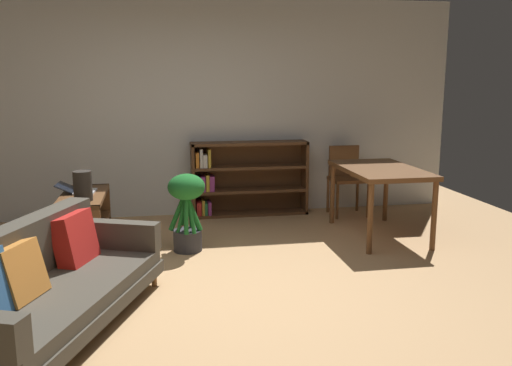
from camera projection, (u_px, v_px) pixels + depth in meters
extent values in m
plane|color=tan|center=(214.00, 293.00, 4.40)|extent=(8.16, 8.16, 0.00)
cube|color=silver|center=(190.00, 108.00, 6.75)|extent=(6.80, 0.10, 2.70)
cylinder|color=brown|center=(154.00, 280.00, 4.54)|extent=(0.04, 0.04, 0.11)
cylinder|color=brown|center=(79.00, 274.00, 4.67)|extent=(0.04, 0.04, 0.11)
cube|color=#474238|center=(57.00, 308.00, 3.72)|extent=(1.47, 2.12, 0.10)
cube|color=#474238|center=(56.00, 295.00, 3.70)|extent=(1.41, 2.04, 0.10)
cube|color=#474238|center=(12.00, 256.00, 3.71)|extent=(0.86, 1.82, 0.41)
cube|color=#474238|center=(115.00, 234.00, 4.55)|extent=(0.77, 0.41, 0.23)
cube|color=orange|center=(17.00, 273.00, 3.50)|extent=(0.36, 0.43, 0.40)
cube|color=red|center=(75.00, 239.00, 4.20)|extent=(0.35, 0.45, 0.42)
cube|color=brown|center=(90.00, 210.00, 5.98)|extent=(0.43, 0.04, 0.57)
cube|color=brown|center=(77.00, 236.00, 4.99)|extent=(0.43, 0.04, 0.57)
cube|color=brown|center=(85.00, 225.00, 5.49)|extent=(0.43, 1.03, 0.04)
cube|color=brown|center=(83.00, 196.00, 5.43)|extent=(0.43, 1.07, 0.04)
cube|color=brown|center=(86.00, 247.00, 5.54)|extent=(0.43, 1.03, 0.04)
cube|color=silver|center=(85.00, 191.00, 5.53)|extent=(0.22, 0.30, 0.02)
cube|color=black|center=(66.00, 187.00, 5.50)|extent=(0.19, 0.29, 0.09)
cylinder|color=#2D2823|center=(83.00, 186.00, 5.13)|extent=(0.17, 0.17, 0.29)
cylinder|color=slate|center=(82.00, 180.00, 5.12)|extent=(0.10, 0.10, 0.01)
cylinder|color=#333338|center=(188.00, 240.00, 5.47)|extent=(0.29, 0.29, 0.21)
cylinder|color=#1E6B28|center=(193.00, 214.00, 5.41)|extent=(0.18, 0.08, 0.36)
cylinder|color=#1E6B28|center=(189.00, 209.00, 5.47)|extent=(0.08, 0.16, 0.42)
cylinder|color=#1E6B28|center=(184.00, 208.00, 5.51)|extent=(0.08, 0.26, 0.44)
cylinder|color=#1E6B28|center=(179.00, 210.00, 5.41)|extent=(0.21, 0.09, 0.43)
cylinder|color=#1E6B28|center=(182.00, 211.00, 5.36)|extent=(0.13, 0.10, 0.42)
cylinder|color=#1E6B28|center=(186.00, 205.00, 5.31)|extent=(0.06, 0.21, 0.58)
cylinder|color=#1E6B28|center=(190.00, 211.00, 5.34)|extent=(0.10, 0.19, 0.45)
ellipsoid|color=#1E6B28|center=(186.00, 187.00, 5.36)|extent=(0.37, 0.37, 0.26)
cylinder|color=brown|center=(332.00, 194.00, 6.46)|extent=(0.06, 0.06, 0.71)
cylinder|color=brown|center=(370.00, 219.00, 5.32)|extent=(0.06, 0.06, 0.71)
cylinder|color=brown|center=(386.00, 192.00, 6.58)|extent=(0.06, 0.06, 0.71)
cylinder|color=brown|center=(434.00, 216.00, 5.44)|extent=(0.06, 0.06, 0.71)
cube|color=brown|center=(380.00, 170.00, 5.88)|extent=(0.78, 1.28, 0.05)
cylinder|color=brown|center=(368.00, 200.00, 6.75)|extent=(0.04, 0.04, 0.44)
cylinder|color=brown|center=(337.00, 202.00, 6.67)|extent=(0.04, 0.04, 0.44)
cylinder|color=brown|center=(357.00, 194.00, 7.09)|extent=(0.04, 0.04, 0.44)
cylinder|color=brown|center=(328.00, 196.00, 7.01)|extent=(0.04, 0.04, 0.44)
cube|color=brown|center=(348.00, 179.00, 6.83)|extent=(0.45, 0.40, 0.04)
cube|color=brown|center=(344.00, 161.00, 6.96)|extent=(0.40, 0.04, 0.39)
cube|color=#56351E|center=(193.00, 180.00, 6.72)|extent=(0.04, 0.29, 0.94)
cube|color=#56351E|center=(304.00, 177.00, 6.98)|extent=(0.04, 0.29, 0.94)
cube|color=#56351E|center=(249.00, 143.00, 6.76)|extent=(1.47, 0.29, 0.04)
cube|color=#56351E|center=(250.00, 213.00, 6.94)|extent=(1.47, 0.29, 0.04)
cube|color=#56351E|center=(248.00, 177.00, 6.97)|extent=(1.44, 0.04, 0.94)
cube|color=#56351E|center=(250.00, 190.00, 6.88)|extent=(1.44, 0.28, 0.04)
cube|color=#56351E|center=(249.00, 167.00, 6.82)|extent=(1.44, 0.28, 0.04)
cube|color=red|center=(199.00, 208.00, 6.79)|extent=(0.06, 0.24, 0.17)
cube|color=gold|center=(203.00, 207.00, 6.79)|extent=(0.03, 0.21, 0.19)
cube|color=#337F47|center=(206.00, 208.00, 6.79)|extent=(0.03, 0.18, 0.15)
cube|color=#993884|center=(209.00, 208.00, 6.81)|extent=(0.04, 0.22, 0.16)
cube|color=#2D5199|center=(198.00, 184.00, 6.72)|extent=(0.05, 0.20, 0.19)
cube|color=#993884|center=(202.00, 183.00, 6.74)|extent=(0.06, 0.22, 0.19)
cube|color=gold|center=(207.00, 183.00, 6.74)|extent=(0.04, 0.21, 0.21)
cube|color=#993884|center=(212.00, 183.00, 6.75)|extent=(0.06, 0.19, 0.19)
cube|color=orange|center=(197.00, 160.00, 6.66)|extent=(0.04, 0.19, 0.19)
cube|color=silver|center=(201.00, 158.00, 6.67)|extent=(0.03, 0.21, 0.23)
cube|color=silver|center=(205.00, 161.00, 6.68)|extent=(0.05, 0.21, 0.16)
cube|color=gold|center=(209.00, 158.00, 6.69)|extent=(0.03, 0.23, 0.22)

